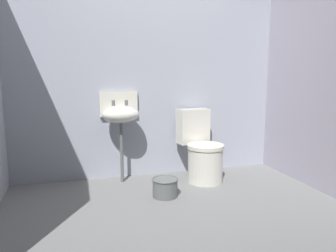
% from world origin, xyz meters
% --- Properties ---
extents(ground_plane, '(3.47, 2.47, 0.08)m').
position_xyz_m(ground_plane, '(0.00, 0.00, -0.04)').
color(ground_plane, slate).
extents(wall_back, '(3.47, 0.10, 2.20)m').
position_xyz_m(wall_back, '(0.00, 1.08, 1.10)').
color(wall_back, '#A0A4B3').
rests_on(wall_back, ground).
extents(wall_right, '(0.10, 2.27, 2.20)m').
position_xyz_m(wall_right, '(1.58, 0.10, 1.10)').
color(wall_right, '#A49DAD').
rests_on(wall_right, ground).
extents(toilet_near_wall, '(0.45, 0.63, 0.78)m').
position_xyz_m(toilet_near_wall, '(0.51, 0.68, 0.32)').
color(toilet_near_wall, silver).
rests_on(toilet_near_wall, ground).
extents(sink, '(0.42, 0.35, 0.99)m').
position_xyz_m(sink, '(-0.36, 0.87, 0.75)').
color(sink, '#5E6360').
rests_on(sink, ground).
extents(bucket, '(0.26, 0.26, 0.18)m').
position_xyz_m(bucket, '(-0.02, 0.30, 0.09)').
color(bucket, '#5E6360').
rests_on(bucket, ground).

